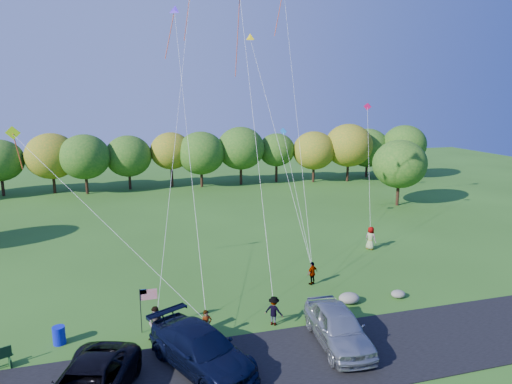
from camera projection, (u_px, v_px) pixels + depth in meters
ground at (239, 326)px, 24.83m from camera, size 140.00×140.00×0.00m
asphalt_lane at (260, 367)px, 21.06m from camera, size 44.00×6.00×0.06m
treeline at (185, 156)px, 58.39m from camera, size 76.73×27.81×8.69m
minivan_navy at (201, 349)px, 20.85m from camera, size 5.07×6.77×1.83m
minivan_silver at (338, 326)px, 22.80m from camera, size 2.66×5.72×1.90m
flyer_a at (207, 325)px, 23.40m from camera, size 0.64×0.48×1.58m
flyer_b at (156, 324)px, 23.25m from camera, size 1.07×0.94×1.84m
flyer_c at (274, 311)px, 24.87m from camera, size 1.19×1.15×1.63m
flyer_d at (312, 273)px, 30.17m from camera, size 1.00×0.74×1.57m
flyer_e at (371, 238)px, 37.04m from camera, size 0.97×1.10×1.88m
trash_barrel at (59, 335)px, 23.01m from camera, size 0.62×0.62×0.93m
flag_assembly at (145, 300)px, 23.87m from camera, size 0.91×0.59×2.46m
boulder_near at (349, 298)px, 27.53m from camera, size 1.29×1.01×0.64m
boulder_far at (398, 294)px, 28.32m from camera, size 0.90×0.75×0.47m
kites_aloft at (233, 10)px, 34.62m from camera, size 27.80×12.60×13.23m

